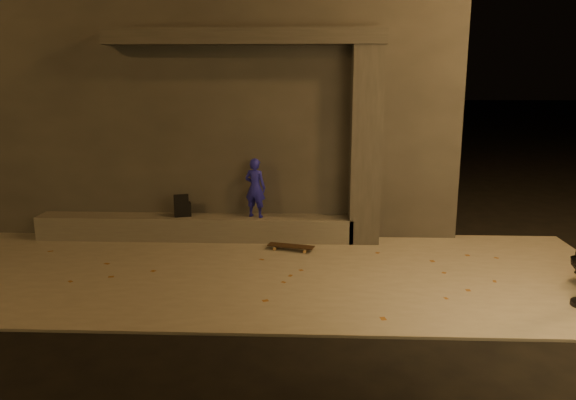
{
  "coord_description": "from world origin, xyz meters",
  "views": [
    {
      "loc": [
        0.7,
        -6.51,
        3.17
      ],
      "look_at": [
        0.35,
        2.0,
        1.22
      ],
      "focal_mm": 35.0,
      "sensor_mm": 36.0,
      "label": 1
    }
  ],
  "objects_px": {
    "column": "(366,146)",
    "skateboarder": "(255,188)",
    "skateboard": "(291,246)",
    "backpack": "(183,208)"
  },
  "relations": [
    {
      "from": "skateboarder",
      "to": "skateboard",
      "type": "xyz_separation_m",
      "value": [
        0.69,
        -0.65,
        -0.93
      ]
    },
    {
      "from": "column",
      "to": "backpack",
      "type": "xyz_separation_m",
      "value": [
        -3.43,
        0.0,
        -1.2
      ]
    },
    {
      "from": "skateboard",
      "to": "skateboarder",
      "type": "bearing_deg",
      "value": 151.36
    },
    {
      "from": "column",
      "to": "skateboard",
      "type": "distance_m",
      "value": 2.28
    },
    {
      "from": "skateboarder",
      "to": "skateboard",
      "type": "height_order",
      "value": "skateboarder"
    },
    {
      "from": "skateboarder",
      "to": "backpack",
      "type": "relative_size",
      "value": 2.54
    },
    {
      "from": "skateboard",
      "to": "column",
      "type": "bearing_deg",
      "value": 40.35
    },
    {
      "from": "skateboarder",
      "to": "skateboard",
      "type": "relative_size",
      "value": 1.29
    },
    {
      "from": "column",
      "to": "skateboarder",
      "type": "bearing_deg",
      "value": 180.0
    },
    {
      "from": "column",
      "to": "skateboard",
      "type": "xyz_separation_m",
      "value": [
        -1.34,
        -0.65,
        -1.72
      ]
    }
  ]
}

